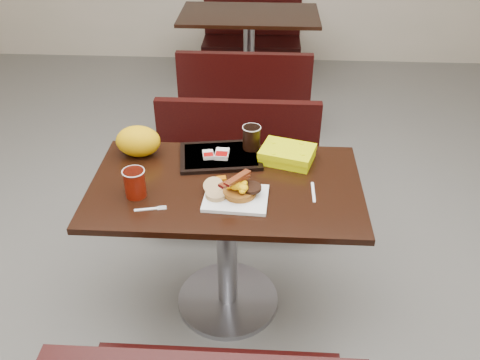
# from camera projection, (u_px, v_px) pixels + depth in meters

# --- Properties ---
(floor) EXTENTS (6.00, 7.00, 0.01)m
(floor) POSITION_uv_depth(u_px,v_px,m) (228.00, 301.00, 2.69)
(floor) COLOR slate
(floor) RESTS_ON ground
(table_near) EXTENTS (1.20, 0.70, 0.75)m
(table_near) POSITION_uv_depth(u_px,v_px,m) (227.00, 247.00, 2.48)
(table_near) COLOR black
(table_near) RESTS_ON floor
(bench_near_n) EXTENTS (1.00, 0.46, 0.72)m
(bench_near_n) POSITION_uv_depth(u_px,v_px,m) (236.00, 171.00, 3.06)
(bench_near_n) COLOR black
(bench_near_n) RESTS_ON floor
(table_far) EXTENTS (1.20, 0.70, 0.75)m
(table_far) POSITION_uv_depth(u_px,v_px,m) (249.00, 55.00, 4.63)
(table_far) COLOR black
(table_far) RESTS_ON floor
(bench_far_s) EXTENTS (1.00, 0.46, 0.72)m
(bench_far_s) POSITION_uv_depth(u_px,v_px,m) (245.00, 89.00, 4.06)
(bench_far_s) COLOR black
(bench_far_s) RESTS_ON floor
(bench_far_n) EXTENTS (1.00, 0.46, 0.72)m
(bench_far_n) POSITION_uv_depth(u_px,v_px,m) (252.00, 32.00, 5.21)
(bench_far_n) COLOR black
(bench_far_n) RESTS_ON floor
(platter) EXTENTS (0.28, 0.22, 0.02)m
(platter) POSITION_uv_depth(u_px,v_px,m) (236.00, 198.00, 2.16)
(platter) COLOR white
(platter) RESTS_ON table_near
(pancake_stack) EXTENTS (0.17, 0.17, 0.03)m
(pancake_stack) POSITION_uv_depth(u_px,v_px,m) (240.00, 191.00, 2.16)
(pancake_stack) COLOR #915118
(pancake_stack) RESTS_ON platter
(sausage_patty) EXTENTS (0.10, 0.10, 0.01)m
(sausage_patty) POSITION_uv_depth(u_px,v_px,m) (251.00, 188.00, 2.15)
(sausage_patty) COLOR black
(sausage_patty) RESTS_ON pancake_stack
(scrambled_eggs) EXTENTS (0.11, 0.10, 0.05)m
(scrambled_eggs) POSITION_uv_depth(u_px,v_px,m) (235.00, 186.00, 2.13)
(scrambled_eggs) COLOR #FFA205
(scrambled_eggs) RESTS_ON pancake_stack
(bacon_strips) EXTENTS (0.16, 0.17, 0.01)m
(bacon_strips) POSITION_uv_depth(u_px,v_px,m) (234.00, 180.00, 2.11)
(bacon_strips) COLOR #430409
(bacon_strips) RESTS_ON scrambled_eggs
(muffin_bottom) EXTENTS (0.11, 0.11, 0.02)m
(muffin_bottom) POSITION_uv_depth(u_px,v_px,m) (216.00, 194.00, 2.16)
(muffin_bottom) COLOR tan
(muffin_bottom) RESTS_ON platter
(muffin_top) EXTENTS (0.10, 0.10, 0.05)m
(muffin_top) POSITION_uv_depth(u_px,v_px,m) (213.00, 186.00, 2.18)
(muffin_top) COLOR tan
(muffin_top) RESTS_ON platter
(coffee_cup_near) EXTENTS (0.11, 0.11, 0.12)m
(coffee_cup_near) POSITION_uv_depth(u_px,v_px,m) (135.00, 183.00, 2.16)
(coffee_cup_near) COLOR #991305
(coffee_cup_near) RESTS_ON table_near
(fork) EXTENTS (0.13, 0.05, 0.00)m
(fork) POSITION_uv_depth(u_px,v_px,m) (146.00, 209.00, 2.11)
(fork) COLOR white
(fork) RESTS_ON table_near
(knife) EXTENTS (0.01, 0.15, 0.00)m
(knife) POSITION_uv_depth(u_px,v_px,m) (313.00, 192.00, 2.21)
(knife) COLOR white
(knife) RESTS_ON table_near
(condiment_syrup) EXTENTS (0.05, 0.04, 0.01)m
(condiment_syrup) POSITION_uv_depth(u_px,v_px,m) (221.00, 178.00, 2.29)
(condiment_syrup) COLOR #B35707
(condiment_syrup) RESTS_ON table_near
(condiment_ketchup) EXTENTS (0.05, 0.04, 0.01)m
(condiment_ketchup) POSITION_uv_depth(u_px,v_px,m) (238.00, 179.00, 2.28)
(condiment_ketchup) COLOR #8C0504
(condiment_ketchup) RESTS_ON table_near
(tray) EXTENTS (0.42, 0.33, 0.02)m
(tray) POSITION_uv_depth(u_px,v_px,m) (220.00, 156.00, 2.44)
(tray) COLOR black
(tray) RESTS_ON table_near
(hashbrown_sleeve_left) EXTENTS (0.06, 0.08, 0.02)m
(hashbrown_sleeve_left) POSITION_uv_depth(u_px,v_px,m) (208.00, 155.00, 2.42)
(hashbrown_sleeve_left) COLOR silver
(hashbrown_sleeve_left) RESTS_ON tray
(hashbrown_sleeve_right) EXTENTS (0.07, 0.09, 0.02)m
(hashbrown_sleeve_right) POSITION_uv_depth(u_px,v_px,m) (222.00, 154.00, 2.42)
(hashbrown_sleeve_right) COLOR silver
(hashbrown_sleeve_right) RESTS_ON tray
(coffee_cup_far) EXTENTS (0.10, 0.10, 0.12)m
(coffee_cup_far) POSITION_uv_depth(u_px,v_px,m) (252.00, 138.00, 2.45)
(coffee_cup_far) COLOR black
(coffee_cup_far) RESTS_ON tray
(clamshell) EXTENTS (0.28, 0.24, 0.07)m
(clamshell) POSITION_uv_depth(u_px,v_px,m) (287.00, 154.00, 2.41)
(clamshell) COLOR #D7DE03
(clamshell) RESTS_ON table_near
(paper_bag) EXTENTS (0.22, 0.17, 0.15)m
(paper_bag) POSITION_uv_depth(u_px,v_px,m) (138.00, 141.00, 2.43)
(paper_bag) COLOR #FFA408
(paper_bag) RESTS_ON table_near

